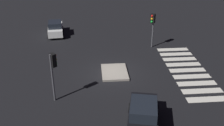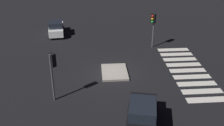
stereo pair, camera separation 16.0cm
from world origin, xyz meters
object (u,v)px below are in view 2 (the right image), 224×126
traffic_light_west (53,65)px  traffic_light_east (153,22)px  car_black (142,115)px  car_white (56,28)px  traffic_island (114,72)px

traffic_light_west → traffic_light_east: bearing=5.4°
car_black → traffic_light_east: bearing=-2.1°
car_black → traffic_light_west: (3.51, 5.77, 1.89)m
car_white → car_black: bearing=-162.6°
traffic_light_east → traffic_light_west: traffic_light_west is taller
traffic_light_west → car_white: bearing=56.4°
traffic_island → car_black: car_black is taller
car_white → traffic_light_west: size_ratio=1.08×
traffic_island → traffic_light_west: bearing=128.6°
traffic_light_east → traffic_light_west: bearing=-4.3°
car_white → car_black: (-17.19, -7.22, 0.08)m
traffic_island → traffic_light_west: size_ratio=0.81×
traffic_island → traffic_light_west: 6.51m
traffic_island → car_black: (-7.20, -1.14, 0.81)m
traffic_island → traffic_light_east: bearing=-39.4°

